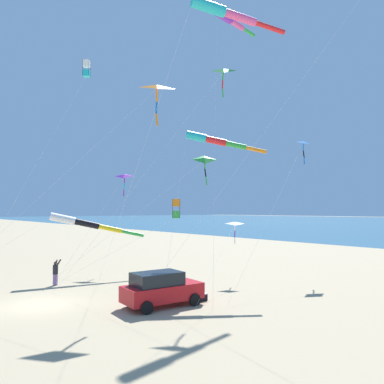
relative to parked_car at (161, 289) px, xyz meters
The scene contains 16 objects.
ground_plane 6.77m from the parked_car, 136.91° to the left, with size 600.00×600.00×0.00m, color tan.
parked_car is the anchor object (origin of this frame).
cooler_box 2.64m from the parked_car, 10.10° to the right, with size 0.62×0.42×0.42m.
person_adult_flyer 9.60m from the parked_car, 104.66° to the left, with size 0.56×0.63×1.79m.
kite_windsock_striped_overhead 15.66m from the parked_car, 40.20° to the right, with size 6.14×11.88×16.79m.
kite_delta_long_streamer_left 12.74m from the parked_car, 60.80° to the left, with size 13.08×5.06×13.58m.
kite_delta_long_streamer_right 15.93m from the parked_car, 17.48° to the left, with size 11.12×5.46×15.61m.
kite_windsock_green_low_center 11.46m from the parked_car, 21.96° to the left, with size 7.38×4.37×10.91m.
kite_delta_purple_drifting 18.78m from the parked_car, ahead, with size 13.96×4.55×11.23m.
kite_delta_white_trailing 15.63m from the parked_car, 69.39° to the left, with size 6.89×1.71×8.57m.
kite_windsock_orange_high_right 22.32m from the parked_car, 23.13° to the left, with size 11.70×7.32×20.97m.
kite_box_yellow_midlevel 7.93m from the parked_car, 46.17° to the left, with size 10.08×1.92×5.99m.
kite_box_magenta_far_left 17.87m from the parked_car, 91.18° to the left, with size 7.79×1.74×16.57m.
kite_windsock_checkered_midright 10.90m from the parked_car, 89.25° to the left, with size 15.19×2.83×5.02m.
kite_delta_teal_far_right 9.06m from the parked_car, 16.13° to the left, with size 7.65×4.48×4.40m.
kite_delta_blue_topmost 14.96m from the parked_car, 37.47° to the left, with size 12.44×4.90×10.05m.
Camera 1 is at (-6.66, -21.24, 5.17)m, focal length 34.68 mm.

